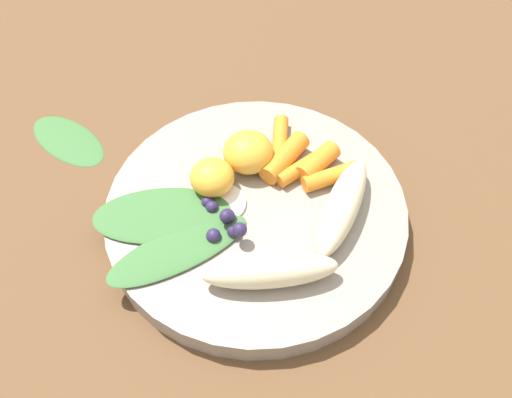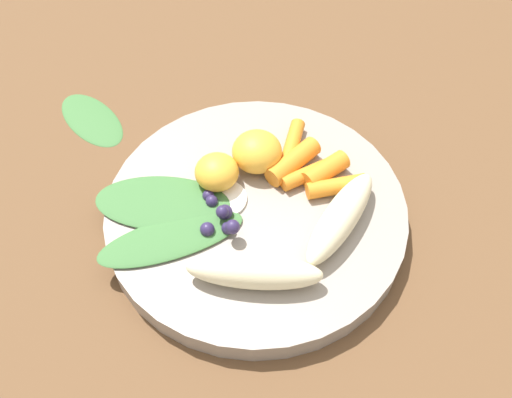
{
  "view_description": "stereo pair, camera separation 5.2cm",
  "coord_description": "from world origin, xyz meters",
  "px_view_note": "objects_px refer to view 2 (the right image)",
  "views": [
    {
      "loc": [
        -0.05,
        -0.31,
        0.45
      ],
      "look_at": [
        0.0,
        0.0,
        0.03
      ],
      "focal_mm": 39.87,
      "sensor_mm": 36.0,
      "label": 1
    },
    {
      "loc": [
        0.01,
        -0.32,
        0.45
      ],
      "look_at": [
        0.0,
        0.0,
        0.03
      ],
      "focal_mm": 39.87,
      "sensor_mm": 36.0,
      "label": 2
    }
  ],
  "objects_px": {
    "bowl": "(256,213)",
    "orange_segment_near": "(217,172)",
    "banana_peeled_right": "(256,271)",
    "banana_peeled_left": "(340,218)",
    "kale_leaf_stray": "(91,118)"
  },
  "relations": [
    {
      "from": "bowl",
      "to": "kale_leaf_stray",
      "type": "relative_size",
      "value": 2.78
    },
    {
      "from": "banana_peeled_left",
      "to": "orange_segment_near",
      "type": "bearing_deg",
      "value": 97.29
    },
    {
      "from": "banana_peeled_right",
      "to": "kale_leaf_stray",
      "type": "bearing_deg",
      "value": 134.45
    },
    {
      "from": "kale_leaf_stray",
      "to": "banana_peeled_left",
      "type": "bearing_deg",
      "value": -163.04
    },
    {
      "from": "banana_peeled_right",
      "to": "kale_leaf_stray",
      "type": "xyz_separation_m",
      "value": [
        -0.19,
        0.21,
        -0.04
      ]
    },
    {
      "from": "kale_leaf_stray",
      "to": "banana_peeled_right",
      "type": "bearing_deg",
      "value": 179.22
    },
    {
      "from": "orange_segment_near",
      "to": "banana_peeled_left",
      "type": "bearing_deg",
      "value": -24.11
    },
    {
      "from": "orange_segment_near",
      "to": "kale_leaf_stray",
      "type": "relative_size",
      "value": 0.41
    },
    {
      "from": "bowl",
      "to": "orange_segment_near",
      "type": "relative_size",
      "value": 6.75
    },
    {
      "from": "bowl",
      "to": "banana_peeled_left",
      "type": "height_order",
      "value": "banana_peeled_left"
    },
    {
      "from": "banana_peeled_right",
      "to": "kale_leaf_stray",
      "type": "distance_m",
      "value": 0.28
    },
    {
      "from": "banana_peeled_right",
      "to": "orange_segment_near",
      "type": "bearing_deg",
      "value": 113.16
    },
    {
      "from": "banana_peeled_left",
      "to": "kale_leaf_stray",
      "type": "height_order",
      "value": "banana_peeled_left"
    },
    {
      "from": "bowl",
      "to": "banana_peeled_right",
      "type": "distance_m",
      "value": 0.08
    },
    {
      "from": "bowl",
      "to": "banana_peeled_left",
      "type": "bearing_deg",
      "value": -17.19
    }
  ]
}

